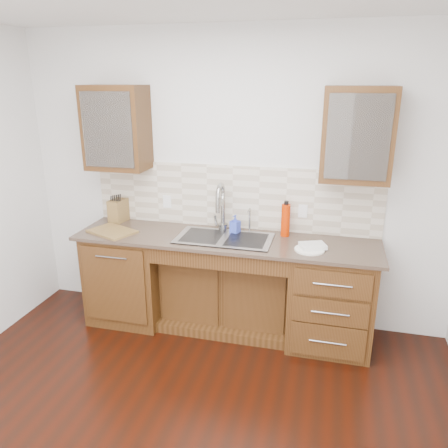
% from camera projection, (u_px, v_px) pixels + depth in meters
% --- Properties ---
extents(wall_back, '(4.00, 0.10, 2.70)m').
position_uv_depth(wall_back, '(234.00, 180.00, 4.07)').
color(wall_back, silver).
rests_on(wall_back, ground).
extents(base_cabinet_left, '(0.70, 0.62, 0.88)m').
position_uv_depth(base_cabinet_left, '(130.00, 275.00, 4.24)').
color(base_cabinet_left, '#593014').
rests_on(base_cabinet_left, ground).
extents(base_cabinet_center, '(1.20, 0.44, 0.70)m').
position_uv_depth(base_cabinet_center, '(227.00, 290.00, 4.14)').
color(base_cabinet_center, '#593014').
rests_on(base_cabinet_center, ground).
extents(base_cabinet_right, '(0.70, 0.62, 0.88)m').
position_uv_depth(base_cabinet_right, '(331.00, 297.00, 3.81)').
color(base_cabinet_right, '#593014').
rests_on(base_cabinet_right, ground).
extents(countertop, '(2.70, 0.65, 0.03)m').
position_uv_depth(countertop, '(225.00, 240.00, 3.87)').
color(countertop, '#84705B').
rests_on(countertop, base_cabinet_left).
extents(backsplash, '(2.70, 0.02, 0.59)m').
position_uv_depth(backsplash, '(233.00, 197.00, 4.06)').
color(backsplash, beige).
rests_on(backsplash, wall_back).
extents(sink, '(0.84, 0.46, 0.19)m').
position_uv_depth(sink, '(224.00, 248.00, 3.87)').
color(sink, '#9E9EA5').
rests_on(sink, countertop).
extents(faucet, '(0.04, 0.04, 0.40)m').
position_uv_depth(faucet, '(223.00, 209.00, 4.01)').
color(faucet, '#999993').
rests_on(faucet, countertop).
extents(filter_tap, '(0.02, 0.02, 0.24)m').
position_uv_depth(filter_tap, '(250.00, 219.00, 3.99)').
color(filter_tap, '#999993').
rests_on(filter_tap, countertop).
extents(upper_cabinet_left, '(0.55, 0.34, 0.75)m').
position_uv_depth(upper_cabinet_left, '(117.00, 128.00, 3.96)').
color(upper_cabinet_left, '#593014').
rests_on(upper_cabinet_left, wall_back).
extents(upper_cabinet_right, '(0.55, 0.34, 0.75)m').
position_uv_depth(upper_cabinet_right, '(357.00, 135.00, 3.47)').
color(upper_cabinet_right, '#593014').
rests_on(upper_cabinet_right, wall_back).
extents(outlet_left, '(0.08, 0.01, 0.12)m').
position_uv_depth(outlet_left, '(167.00, 202.00, 4.22)').
color(outlet_left, white).
rests_on(outlet_left, backsplash).
extents(outlet_right, '(0.08, 0.01, 0.12)m').
position_uv_depth(outlet_right, '(303.00, 211.00, 3.92)').
color(outlet_right, white).
rests_on(outlet_right, backsplash).
extents(soap_bottle, '(0.10, 0.10, 0.17)m').
position_uv_depth(soap_bottle, '(235.00, 224.00, 3.96)').
color(soap_bottle, blue).
rests_on(soap_bottle, countertop).
extents(water_bottle, '(0.09, 0.09, 0.29)m').
position_uv_depth(water_bottle, '(286.00, 220.00, 3.87)').
color(water_bottle, '#C62800').
rests_on(water_bottle, countertop).
extents(plate, '(0.29, 0.29, 0.01)m').
position_uv_depth(plate, '(310.00, 250.00, 3.58)').
color(plate, white).
rests_on(plate, countertop).
extents(dish_towel, '(0.24, 0.21, 0.03)m').
position_uv_depth(dish_towel, '(313.00, 246.00, 3.60)').
color(dish_towel, silver).
rests_on(dish_towel, plate).
extents(knife_block, '(0.15, 0.21, 0.22)m').
position_uv_depth(knife_block, '(118.00, 211.00, 4.28)').
color(knife_block, '#99562D').
rests_on(knife_block, countertop).
extents(cutting_board, '(0.49, 0.42, 0.02)m').
position_uv_depth(cutting_board, '(112.00, 231.00, 4.00)').
color(cutting_board, olive).
rests_on(cutting_board, countertop).
extents(cup_left_a, '(0.17, 0.17, 0.10)m').
position_uv_depth(cup_left_a, '(103.00, 133.00, 4.00)').
color(cup_left_a, silver).
rests_on(cup_left_a, upper_cabinet_left).
extents(cup_left_b, '(0.12, 0.12, 0.09)m').
position_uv_depth(cup_left_b, '(130.00, 135.00, 3.94)').
color(cup_left_b, white).
rests_on(cup_left_b, upper_cabinet_left).
extents(cup_right_a, '(0.14, 0.14, 0.10)m').
position_uv_depth(cup_right_a, '(338.00, 141.00, 3.52)').
color(cup_right_a, white).
rests_on(cup_right_a, upper_cabinet_right).
extents(cup_right_b, '(0.12, 0.12, 0.09)m').
position_uv_depth(cup_right_b, '(371.00, 143.00, 3.46)').
color(cup_right_b, white).
rests_on(cup_right_b, upper_cabinet_right).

